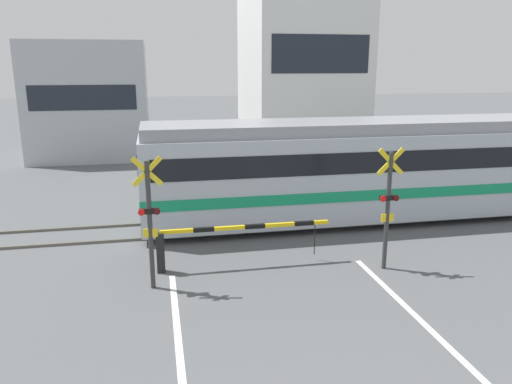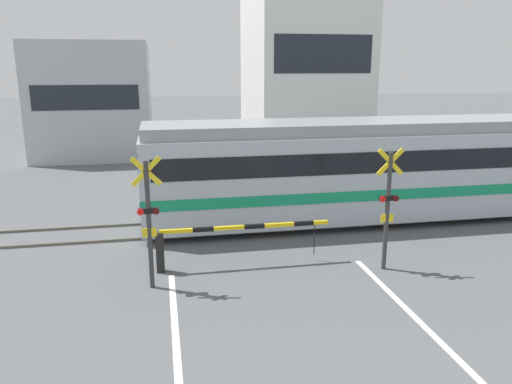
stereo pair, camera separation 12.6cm
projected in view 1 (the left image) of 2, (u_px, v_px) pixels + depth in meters
The scene contains 10 objects.
rail_track_near at pixel (248, 232), 15.29m from camera, with size 50.00×0.10×0.08m.
rail_track_far at pixel (240, 218), 16.65m from camera, with size 50.00×0.10×0.08m.
commuter_train at pixel (392, 166), 16.50m from camera, with size 16.33×2.77×3.29m.
crossing_barrier_near at pixel (211, 238), 12.48m from camera, with size 4.42×0.20×1.09m.
crossing_barrier_far at pixel (269, 182), 18.48m from camera, with size 4.42×0.20×1.09m.
crossing_signal_left at pixel (150, 217), 11.14m from camera, with size 0.68×0.15×3.09m.
crossing_signal_right at pixel (388, 204), 12.24m from camera, with size 0.68×0.15×3.09m.
pedestrian at pixel (220, 168), 20.18m from camera, with size 0.38×0.22×1.68m.
building_left_of_street at pixel (92, 99), 28.61m from camera, with size 6.19×7.77×6.21m.
building_right_of_street at pixel (300, 64), 30.50m from camera, with size 6.49×7.77×10.13m.
Camera 1 is at (-2.65, -3.28, 5.01)m, focal length 35.00 mm.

